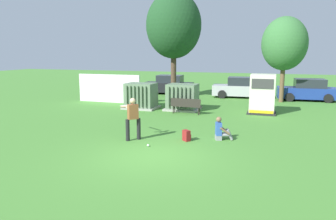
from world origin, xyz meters
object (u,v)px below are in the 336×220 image
batter (132,116)px  parked_car_right_of_center (308,91)px  park_bench (186,105)px  parked_car_leftmost (169,85)px  transformer_mid_west (182,97)px  backpack (187,136)px  sports_ball (148,145)px  transformer_west (141,96)px  parked_car_left_of_center (240,88)px  generator_enclosure (262,94)px  seated_spectator (221,131)px

batter → parked_car_right_of_center: (7.67, 14.22, -0.22)m
park_bench → parked_car_leftmost: (-3.95, 8.57, 0.22)m
transformer_mid_west → parked_car_right_of_center: bearing=41.7°
batter → backpack: size_ratio=3.95×
transformer_mid_west → batter: size_ratio=1.21×
batter → sports_ball: bearing=-36.7°
transformer_mid_west → transformer_west: bearing=-173.8°
parked_car_left_of_center → park_bench: bearing=-104.9°
batter → parked_car_left_of_center: batter is taller
sports_ball → parked_car_right_of_center: bearing=65.9°
transformer_west → parked_car_leftmost: same height
sports_ball → parked_car_left_of_center: bearing=83.4°
parked_car_left_of_center → parked_car_right_of_center: 4.95m
transformer_mid_west → generator_enclosure: generator_enclosure is taller
park_bench → batter: batter is taller
park_bench → seated_spectator: size_ratio=1.88×
park_bench → generator_enclosure: bearing=20.6°
transformer_west → parked_car_right_of_center: 12.59m
parked_car_leftmost → seated_spectator: bearing=-63.3°
parked_car_left_of_center → parked_car_right_of_center: bearing=-1.4°
park_bench → batter: (-0.54, -6.16, 0.44)m
parked_car_leftmost → parked_car_left_of_center: (6.13, -0.39, 0.00)m
parked_car_left_of_center → seated_spectator: bearing=-86.9°
parked_car_leftmost → transformer_west: bearing=-84.7°
park_bench → seated_spectator: 5.77m
generator_enclosure → sports_ball: (-3.75, -8.45, -1.09)m
parked_car_left_of_center → batter: bearing=-100.7°
generator_enclosure → parked_car_leftmost: 10.73m
seated_spectator → parked_car_left_of_center: bearing=93.1°
batter → parked_car_leftmost: size_ratio=0.41×
park_bench → parked_car_left_of_center: parked_car_left_of_center is taller
generator_enclosure → batter: bearing=-121.4°
transformer_mid_west → sports_ball: bearing=-83.0°
park_bench → backpack: size_ratio=4.11×
transformer_mid_west → parked_car_leftmost: size_ratio=0.49×
transformer_mid_west → sports_ball: size_ratio=23.33×
sports_ball → parked_car_leftmost: 16.07m
transformer_mid_west → generator_enclosure: bearing=4.4°
batter → seated_spectator: batter is taller
generator_enclosure → seated_spectator: size_ratio=2.39×
parked_car_leftmost → parked_car_right_of_center: 11.08m
batter → backpack: 2.33m
transformer_west → sports_ball: bearing=-64.8°
seated_spectator → parked_car_leftmost: 15.19m
transformer_west → sports_ball: 8.65m
transformer_mid_west → batter: bearing=-89.8°
batter → parked_car_right_of_center: batter is taller
generator_enclosure → park_bench: (-4.18, -1.57, -0.60)m
sports_ball → backpack: (1.17, 1.27, 0.17)m
sports_ball → parked_car_leftmost: bearing=105.8°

